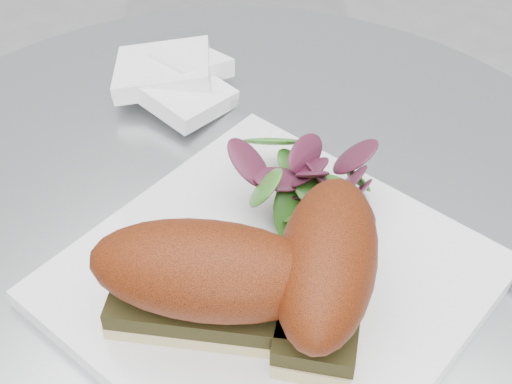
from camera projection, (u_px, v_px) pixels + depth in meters
plate at (272, 282)px, 0.52m from camera, size 0.31×0.31×0.02m
sandwich_left at (208, 279)px, 0.46m from camera, size 0.17×0.12×0.08m
sandwich_right at (326, 269)px, 0.47m from camera, size 0.11×0.16×0.08m
salad at (302, 176)px, 0.56m from camera, size 0.11×0.11×0.05m
napkin at (175, 89)px, 0.69m from camera, size 0.15×0.15×0.02m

